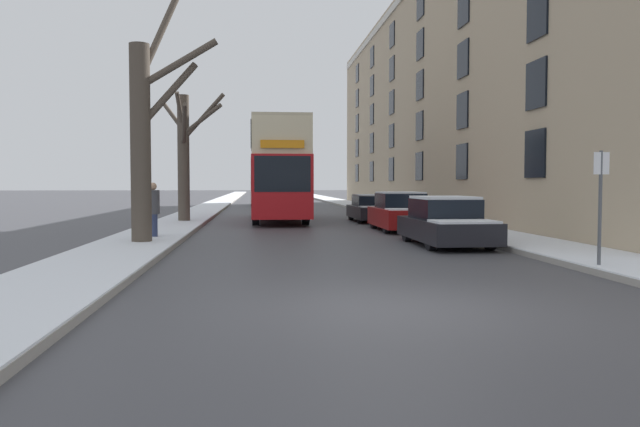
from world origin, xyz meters
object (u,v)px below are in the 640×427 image
Objects in this scene: bare_tree_left_0 at (145,133)px; pedestrian_left_sidewalk at (153,209)px; double_decker_bus at (278,166)px; parked_car_1 at (401,213)px; bare_tree_left_1 at (185,152)px; street_sign_post at (600,203)px; oncoming_van at (263,190)px; parked_car_2 at (373,209)px; parked_car_0 at (446,223)px.

pedestrian_left_sidewalk is at bearing 92.10° from bare_tree_left_0.
parked_car_1 is (4.38, -6.79, -1.92)m from double_decker_bus.
double_decker_bus is 11.27m from pedestrian_left_sidewalk.
bare_tree_left_1 is 18.84m from street_sign_post.
parked_car_1 is (8.50, 5.14, -2.52)m from bare_tree_left_0.
street_sign_post reaches higher than oncoming_van.
parked_car_1 reaches higher than parked_car_2.
bare_tree_left_0 is 11.79m from street_sign_post.
parked_car_2 is (0.00, 5.77, -0.08)m from parked_car_1.
bare_tree_left_0 reaches higher than parked_car_1.
double_decker_bus is 13.30m from parked_car_0.
bare_tree_left_0 is 8.88m from parked_car_0.
bare_tree_left_1 is 10.01m from parked_car_1.
parked_car_1 is 1.70× the size of street_sign_post.
parked_car_2 is at bearing 90.00° from parked_car_1.
double_decker_bus is at bearing 109.46° from parked_car_0.
bare_tree_left_0 is 12.64m from double_decker_bus.
bare_tree_left_1 is at bearing 121.90° from street_sign_post.
parked_car_0 is at bearing -90.00° from parked_car_1.
oncoming_van is at bearing 102.83° from parked_car_2.
bare_tree_left_0 reaches higher than oncoming_van.
double_decker_bus is at bearing 127.40° from pedestrian_left_sidewalk.
bare_tree_left_0 is at bearing -96.22° from oncoming_van.
oncoming_van is (-4.94, 27.48, 0.58)m from parked_car_1.
oncoming_van reaches higher than parked_car_0.
street_sign_post reaches higher than parked_car_2.
oncoming_van is (-4.94, 33.10, 0.60)m from parked_car_0.
double_decker_bus is at bearing 27.61° from bare_tree_left_1.
double_decker_bus is 20.74m from oncoming_van.
parked_car_0 is (4.38, -12.41, -1.95)m from double_decker_bus.
double_decker_bus is 2.29× the size of parked_car_0.
bare_tree_left_0 reaches higher than pedestrian_left_sidewalk.
oncoming_van reaches higher than parked_car_2.
parked_car_2 is 0.82× the size of oncoming_van.
bare_tree_left_0 is 1.74× the size of parked_car_0.
parked_car_0 is 0.83× the size of oncoming_van.
street_sign_post is (9.91, -15.92, -1.77)m from bare_tree_left_1.
street_sign_post reaches higher than pedestrian_left_sidewalk.
parked_car_2 is at bearing -13.09° from double_decker_bus.
pedestrian_left_sidewalk is (-8.56, -3.56, 0.32)m from parked_car_1.
street_sign_post is (1.39, -5.68, 0.75)m from parked_car_0.
oncoming_van reaches higher than pedestrian_left_sidewalk.
parked_car_0 reaches higher than parked_car_2.
parked_car_1 is at bearing 31.18° from bare_tree_left_0.
bare_tree_left_1 is 23.21m from oncoming_van.
parked_car_2 is (8.50, 10.91, -2.60)m from bare_tree_left_0.
street_sign_post is at bearing 21.46° from pedestrian_left_sidewalk.
bare_tree_left_0 is 1.87× the size of parked_car_1.
parked_car_2 is at bearing 52.09° from bare_tree_left_0.
parked_car_0 is at bearing -90.00° from parked_car_2.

